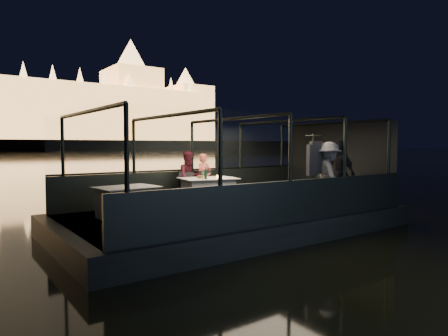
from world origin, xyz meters
TOP-DOWN VIEW (x-y plane):
  - boat_hull at (0.00, 0.00)m, footprint 8.60×4.40m
  - boat_deck at (0.00, 0.00)m, footprint 8.00×4.00m
  - gunwale_port at (0.00, 2.00)m, footprint 8.00×0.08m
  - gunwale_starboard at (0.00, -2.00)m, footprint 8.00×0.08m
  - cabin_glass_port at (0.00, 2.00)m, footprint 8.00×0.02m
  - cabin_glass_starboard at (0.00, -2.00)m, footprint 8.00×0.02m
  - cabin_roof_glass at (0.00, 0.00)m, footprint 8.00×4.00m
  - end_wall_fore at (-4.00, 0.00)m, footprint 0.02×4.00m
  - end_wall_aft at (4.00, 0.00)m, footprint 0.02×4.00m
  - canopy_ribs at (0.00, 0.00)m, footprint 8.00×4.00m
  - dining_table_central at (-0.16, 0.91)m, footprint 1.62×1.30m
  - dining_table_aft at (-2.57, 0.61)m, footprint 1.44×1.11m
  - chair_port_left at (-0.48, 1.36)m, footprint 0.52×0.52m
  - chair_port_right at (0.18, 1.36)m, footprint 0.47×0.47m
  - coat_stand at (1.46, -1.32)m, footprint 0.63×0.56m
  - person_woman_coral at (0.18, 1.63)m, footprint 0.56×0.42m
  - person_man_maroon at (-0.32, 1.63)m, footprint 0.72×0.57m
  - passenger_stripe at (1.96, -1.40)m, footprint 1.04×1.28m
  - passenger_dark at (2.60, -1.20)m, footprint 0.60×1.10m
  - wine_bottle at (-0.42, 0.62)m, footprint 0.07×0.07m
  - bread_basket at (-0.38, 0.92)m, footprint 0.24×0.24m
  - amber_candle at (0.01, 0.71)m, footprint 0.07×0.07m
  - plate_near at (0.39, 0.69)m, footprint 0.31×0.31m
  - plate_far at (-0.35, 0.99)m, footprint 0.30×0.30m
  - wine_glass_white at (-0.53, 0.59)m, footprint 0.08×0.08m
  - wine_glass_red at (0.21, 0.90)m, footprint 0.08×0.08m

SIDE VIEW (x-z plane):
  - boat_hull at x=0.00m, z-range -0.50..0.50m
  - boat_deck at x=0.00m, z-range 0.46..0.50m
  - dining_table_central at x=-0.16m, z-range 0.50..1.27m
  - dining_table_aft at x=-2.57m, z-range 0.53..1.24m
  - gunwale_port at x=0.00m, z-range 0.50..1.40m
  - gunwale_starboard at x=0.00m, z-range 0.50..1.40m
  - chair_port_left at x=-0.48m, z-range 0.51..1.39m
  - chair_port_right at x=0.18m, z-range 0.50..1.40m
  - person_woman_coral at x=0.18m, z-range 0.55..1.95m
  - person_man_maroon at x=-0.32m, z-range 0.51..1.99m
  - plate_near at x=0.39m, z-range 1.27..1.28m
  - plate_far at x=-0.35m, z-range 1.27..1.28m
  - bread_basket at x=-0.38m, z-range 1.27..1.34m
  - amber_candle at x=0.01m, z-range 1.26..1.35m
  - passenger_stripe at x=1.96m, z-range 0.49..2.21m
  - passenger_dark at x=2.60m, z-range 0.46..2.24m
  - wine_glass_white at x=-0.53m, z-range 1.26..1.46m
  - wine_glass_red at x=0.21m, z-range 1.26..1.46m
  - coat_stand at x=1.46m, z-range 0.44..2.36m
  - wine_bottle at x=-0.42m, z-range 1.26..1.57m
  - end_wall_fore at x=-4.00m, z-range 0.50..2.80m
  - end_wall_aft at x=4.00m, z-range 0.50..2.80m
  - canopy_ribs at x=0.00m, z-range 0.50..2.80m
  - cabin_glass_port at x=0.00m, z-range 1.40..2.80m
  - cabin_glass_starboard at x=0.00m, z-range 1.40..2.80m
  - cabin_roof_glass at x=0.00m, z-range 2.79..2.81m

